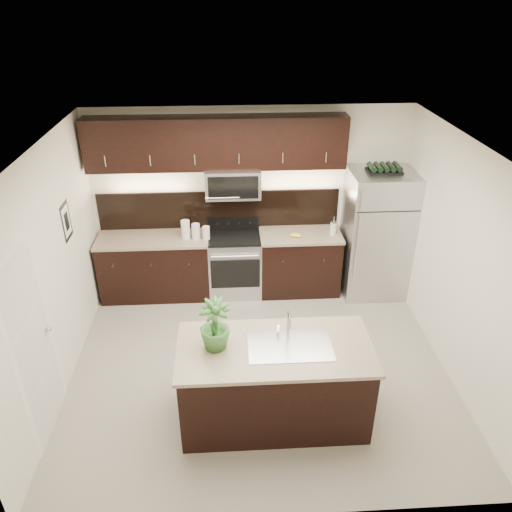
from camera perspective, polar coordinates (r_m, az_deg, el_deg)
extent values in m
plane|color=gray|center=(6.28, 0.35, -12.23)|extent=(4.50, 4.50, 0.00)
cube|color=silver|center=(7.29, -0.65, 6.41)|extent=(4.50, 0.02, 2.70)
cube|color=silver|center=(3.90, 2.41, -16.51)|extent=(4.50, 0.02, 2.70)
cube|color=silver|center=(5.81, -22.34, -2.10)|extent=(0.02, 4.00, 2.70)
cube|color=silver|center=(6.06, 22.16, -0.79)|extent=(0.02, 4.00, 2.70)
cube|color=white|center=(4.95, 0.45, 12.07)|extent=(4.50, 4.00, 0.02)
cube|color=beige|center=(5.36, -23.87, -9.60)|extent=(0.04, 0.80, 2.02)
sphere|color=silver|center=(5.60, -22.57, -7.69)|extent=(0.06, 0.06, 0.06)
cube|color=black|center=(6.31, -20.84, 3.74)|extent=(0.01, 0.32, 0.46)
cube|color=white|center=(6.31, -20.81, 3.74)|extent=(0.00, 0.24, 0.36)
cube|color=black|center=(7.48, -11.39, -1.26)|extent=(1.57, 0.62, 0.90)
cube|color=black|center=(7.47, 4.96, -0.80)|extent=(1.16, 0.62, 0.90)
cube|color=#B2B2B7|center=(7.40, -2.42, -1.02)|extent=(0.76, 0.62, 0.90)
cube|color=black|center=(7.18, -2.50, 2.21)|extent=(0.76, 0.60, 0.03)
cube|color=#BDAC8E|center=(7.26, -11.74, 1.95)|extent=(1.59, 0.65, 0.04)
cube|color=#BDAC8E|center=(7.25, 5.11, 2.44)|extent=(1.18, 0.65, 0.04)
cube|color=black|center=(7.32, -4.21, 5.33)|extent=(3.49, 0.02, 0.56)
cube|color=#B2B2B7|center=(6.97, -2.66, 8.40)|extent=(0.76, 0.40, 0.40)
cube|color=black|center=(6.83, -4.53, 12.78)|extent=(3.49, 0.33, 0.70)
cube|color=black|center=(5.37, 2.10, -14.43)|extent=(1.90, 0.90, 0.90)
cube|color=#BDAC8E|center=(5.06, 2.20, -10.54)|extent=(1.96, 0.96, 0.04)
cube|color=silver|center=(5.06, 3.92, -10.23)|extent=(0.84, 0.50, 0.01)
cylinder|color=silver|center=(5.15, 3.68, -7.78)|extent=(0.03, 0.03, 0.24)
cylinder|color=silver|center=(5.01, 3.83, -6.88)|extent=(0.02, 0.14, 0.02)
cylinder|color=silver|center=(4.98, 3.91, -7.81)|extent=(0.02, 0.02, 0.10)
cube|color=#B2B2B7|center=(7.42, 13.54, 2.50)|extent=(0.90, 0.81, 1.87)
cube|color=black|center=(7.07, 14.42, 9.42)|extent=(0.46, 0.29, 0.03)
cylinder|color=black|center=(7.00, 13.08, 9.86)|extent=(0.08, 0.26, 0.08)
cylinder|color=black|center=(7.03, 13.78, 9.84)|extent=(0.08, 0.26, 0.08)
cylinder|color=black|center=(7.05, 14.48, 9.83)|extent=(0.08, 0.26, 0.08)
cylinder|color=black|center=(7.08, 15.17, 9.81)|extent=(0.08, 0.26, 0.08)
cylinder|color=black|center=(7.11, 15.85, 9.79)|extent=(0.08, 0.26, 0.08)
imported|color=#2E5E25|center=(4.90, -4.75, -7.85)|extent=(0.34, 0.34, 0.54)
cylinder|color=silver|center=(7.09, -8.05, 3.01)|extent=(0.12, 0.12, 0.27)
cylinder|color=beige|center=(7.07, -6.89, 2.81)|extent=(0.11, 0.11, 0.22)
cylinder|color=beige|center=(7.05, -5.72, 2.64)|extent=(0.10, 0.10, 0.19)
cylinder|color=silver|center=(7.24, 8.82, 3.13)|extent=(0.09, 0.09, 0.18)
cylinder|color=silver|center=(7.19, 8.88, 3.85)|extent=(0.09, 0.09, 0.02)
cylinder|color=silver|center=(7.18, 8.90, 4.18)|extent=(0.01, 0.01, 0.07)
ellipsoid|color=yellow|center=(7.14, 4.25, 2.45)|extent=(0.19, 0.16, 0.05)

